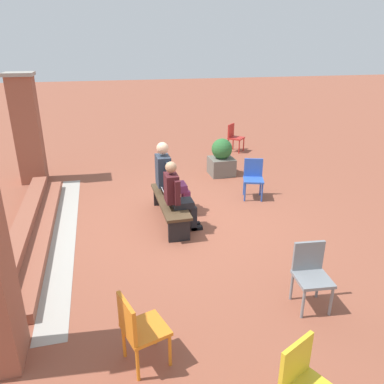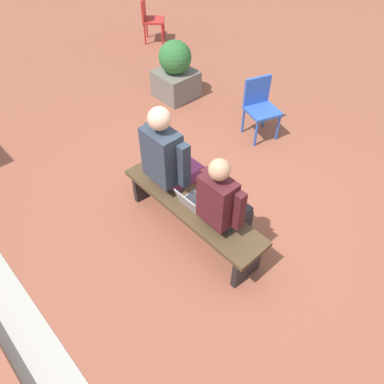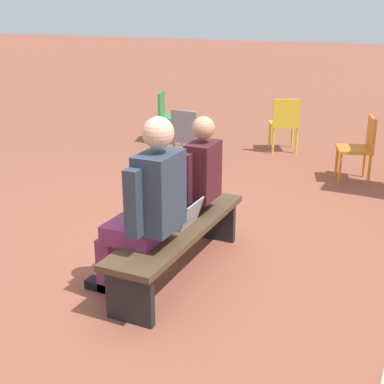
{
  "view_description": "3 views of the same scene",
  "coord_description": "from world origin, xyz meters",
  "px_view_note": "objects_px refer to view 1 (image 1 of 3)",
  "views": [
    {
      "loc": [
        -6.24,
        1.39,
        3.14
      ],
      "look_at": [
        -0.0,
        -0.18,
        0.58
      ],
      "focal_mm": 35.0,
      "sensor_mm": 36.0,
      "label": 1
    },
    {
      "loc": [
        -1.92,
        2.05,
        3.29
      ],
      "look_at": [
        -0.14,
        0.42,
        0.9
      ],
      "focal_mm": 35.0,
      "sensor_mm": 36.0,
      "label": 2
    },
    {
      "loc": [
        3.71,
        2.05,
        2.17
      ],
      "look_at": [
        -0.46,
        0.09,
        0.55
      ],
      "focal_mm": 50.0,
      "sensor_mm": 36.0,
      "label": 3
    }
  ],
  "objects_px": {
    "laptop": "(169,197)",
    "plastic_chair_mid_courtyard": "(311,271)",
    "person_adult": "(169,176)",
    "plastic_chair_near_bench_left": "(234,136)",
    "plastic_chair_foreground": "(305,383)",
    "bench": "(170,204)",
    "person_student": "(177,194)",
    "plastic_chair_far_right": "(138,327)",
    "plastic_chair_far_left": "(253,176)",
    "planter": "(222,158)"
  },
  "relations": [
    {
      "from": "laptop",
      "to": "plastic_chair_mid_courtyard",
      "type": "distance_m",
      "value": 3.05
    },
    {
      "from": "person_adult",
      "to": "plastic_chair_mid_courtyard",
      "type": "relative_size",
      "value": 1.71
    },
    {
      "from": "person_adult",
      "to": "plastic_chair_near_bench_left",
      "type": "xyz_separation_m",
      "value": [
        4.0,
        -2.81,
        -0.27
      ]
    },
    {
      "from": "laptop",
      "to": "plastic_chair_foreground",
      "type": "height_order",
      "value": "plastic_chair_foreground"
    },
    {
      "from": "bench",
      "to": "plastic_chair_mid_courtyard",
      "type": "relative_size",
      "value": 2.14
    },
    {
      "from": "bench",
      "to": "person_student",
      "type": "bearing_deg",
      "value": -170.56
    },
    {
      "from": "plastic_chair_near_bench_left",
      "to": "laptop",
      "type": "bearing_deg",
      "value": 146.95
    },
    {
      "from": "person_student",
      "to": "plastic_chair_far_right",
      "type": "relative_size",
      "value": 1.54
    },
    {
      "from": "person_student",
      "to": "plastic_chair_foreground",
      "type": "relative_size",
      "value": 1.54
    },
    {
      "from": "plastic_chair_foreground",
      "to": "plastic_chair_far_right",
      "type": "bearing_deg",
      "value": 51.83
    },
    {
      "from": "person_student",
      "to": "plastic_chair_far_left",
      "type": "bearing_deg",
      "value": -59.38
    },
    {
      "from": "plastic_chair_near_bench_left",
      "to": "plastic_chair_mid_courtyard",
      "type": "distance_m",
      "value": 7.4
    },
    {
      "from": "bench",
      "to": "plastic_chair_foreground",
      "type": "distance_m",
      "value": 4.3
    },
    {
      "from": "plastic_chair_far_right",
      "to": "plastic_chair_mid_courtyard",
      "type": "xyz_separation_m",
      "value": [
        0.47,
        -2.21,
        0.0
      ]
    },
    {
      "from": "plastic_chair_foreground",
      "to": "planter",
      "type": "xyz_separation_m",
      "value": [
        6.63,
        -1.46,
        -0.04
      ]
    },
    {
      "from": "plastic_chair_foreground",
      "to": "person_adult",
      "type": "bearing_deg",
      "value": 3.12
    },
    {
      "from": "bench",
      "to": "laptop",
      "type": "distance_m",
      "value": 0.15
    },
    {
      "from": "bench",
      "to": "plastic_chair_far_left",
      "type": "bearing_deg",
      "value": -69.34
    },
    {
      "from": "plastic_chair_near_bench_left",
      "to": "bench",
      "type": "bearing_deg",
      "value": 146.83
    },
    {
      "from": "person_student",
      "to": "laptop",
      "type": "distance_m",
      "value": 0.41
    },
    {
      "from": "person_student",
      "to": "plastic_chair_far_left",
      "type": "distance_m",
      "value": 2.24
    },
    {
      "from": "person_adult",
      "to": "plastic_chair_foreground",
      "type": "relative_size",
      "value": 1.71
    },
    {
      "from": "bench",
      "to": "plastic_chair_far_right",
      "type": "xyz_separation_m",
      "value": [
        -3.28,
        0.96,
        0.13
      ]
    },
    {
      "from": "laptop",
      "to": "plastic_chair_mid_courtyard",
      "type": "xyz_separation_m",
      "value": [
        -2.77,
        -1.27,
        -0.02
      ]
    },
    {
      "from": "laptop",
      "to": "plastic_chair_mid_courtyard",
      "type": "height_order",
      "value": "plastic_chair_mid_courtyard"
    },
    {
      "from": "plastic_chair_far_right",
      "to": "plastic_chair_far_left",
      "type": "relative_size",
      "value": 1.0
    },
    {
      "from": "laptop",
      "to": "plastic_chair_foreground",
      "type": "distance_m",
      "value": 4.27
    },
    {
      "from": "person_adult",
      "to": "bench",
      "type": "bearing_deg",
      "value": 169.82
    },
    {
      "from": "bench",
      "to": "person_adult",
      "type": "height_order",
      "value": "person_adult"
    },
    {
      "from": "plastic_chair_far_left",
      "to": "person_adult",
      "type": "bearing_deg",
      "value": 100.15
    },
    {
      "from": "plastic_chair_mid_courtyard",
      "to": "planter",
      "type": "bearing_deg",
      "value": -5.93
    },
    {
      "from": "person_adult",
      "to": "plastic_chair_far_right",
      "type": "relative_size",
      "value": 1.71
    },
    {
      "from": "laptop",
      "to": "plastic_chair_far_left",
      "type": "bearing_deg",
      "value": -68.51
    },
    {
      "from": "plastic_chair_foreground",
      "to": "plastic_chair_mid_courtyard",
      "type": "xyz_separation_m",
      "value": [
        1.48,
        -0.93,
        0.0
      ]
    },
    {
      "from": "laptop",
      "to": "plastic_chair_far_right",
      "type": "relative_size",
      "value": 0.38
    },
    {
      "from": "plastic_chair_near_bench_left",
      "to": "plastic_chair_mid_courtyard",
      "type": "bearing_deg",
      "value": 167.31
    },
    {
      "from": "planter",
      "to": "plastic_chair_far_right",
      "type": "bearing_deg",
      "value": 153.93
    },
    {
      "from": "plastic_chair_near_bench_left",
      "to": "plastic_chair_mid_courtyard",
      "type": "relative_size",
      "value": 1.0
    },
    {
      "from": "person_student",
      "to": "plastic_chair_foreground",
      "type": "distance_m",
      "value": 3.92
    },
    {
      "from": "plastic_chair_foreground",
      "to": "plastic_chair_near_bench_left",
      "type": "xyz_separation_m",
      "value": [
        8.7,
        -2.55,
        0.0
      ]
    },
    {
      "from": "bench",
      "to": "plastic_chair_foreground",
      "type": "bearing_deg",
      "value": -175.62
    },
    {
      "from": "laptop",
      "to": "plastic_chair_near_bench_left",
      "type": "xyz_separation_m",
      "value": [
        4.45,
        -2.89,
        -0.02
      ]
    },
    {
      "from": "laptop",
      "to": "plastic_chair_foreground",
      "type": "bearing_deg",
      "value": -175.42
    },
    {
      "from": "plastic_chair_far_right",
      "to": "plastic_chair_foreground",
      "type": "bearing_deg",
      "value": -128.17
    },
    {
      "from": "bench",
      "to": "plastic_chair_mid_courtyard",
      "type": "height_order",
      "value": "plastic_chair_mid_courtyard"
    },
    {
      "from": "plastic_chair_mid_courtyard",
      "to": "planter",
      "type": "distance_m",
      "value": 5.18
    },
    {
      "from": "person_student",
      "to": "planter",
      "type": "height_order",
      "value": "person_student"
    },
    {
      "from": "person_adult",
      "to": "planter",
      "type": "height_order",
      "value": "person_adult"
    },
    {
      "from": "person_adult",
      "to": "plastic_chair_far_left",
      "type": "xyz_separation_m",
      "value": [
        0.34,
        -1.91,
        -0.27
      ]
    },
    {
      "from": "person_student",
      "to": "plastic_chair_foreground",
      "type": "xyz_separation_m",
      "value": [
        -3.9,
        -0.26,
        -0.22
      ]
    }
  ]
}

